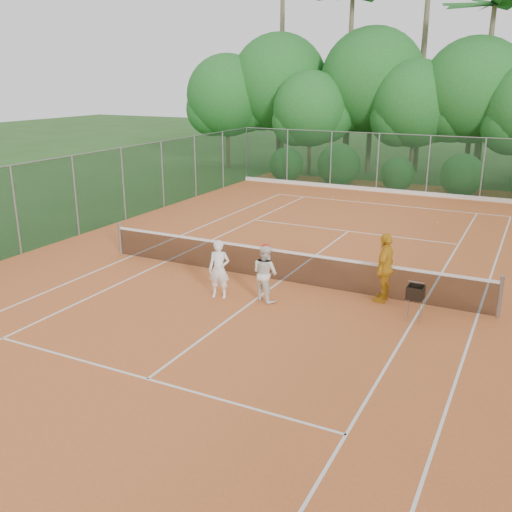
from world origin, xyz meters
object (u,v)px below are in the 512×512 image
(player_yellow, at_px, (385,268))
(ball_hopper, at_px, (415,293))
(player_white, at_px, (219,269))
(player_center_grp, at_px, (265,273))

(player_yellow, bearing_deg, ball_hopper, 50.81)
(player_white, relative_size, player_yellow, 0.85)
(player_center_grp, xyz_separation_m, ball_hopper, (3.84, 0.49, -0.08))
(player_yellow, xyz_separation_m, ball_hopper, (1.00, -0.89, -0.24))
(player_center_grp, xyz_separation_m, player_yellow, (2.84, 1.39, 0.16))
(player_white, xyz_separation_m, player_yellow, (4.05, 1.73, 0.14))
(ball_hopper, bearing_deg, player_center_grp, -163.56)
(player_yellow, relative_size, ball_hopper, 2.12)
(player_center_grp, height_order, player_yellow, player_yellow)
(player_center_grp, bearing_deg, player_white, -164.39)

